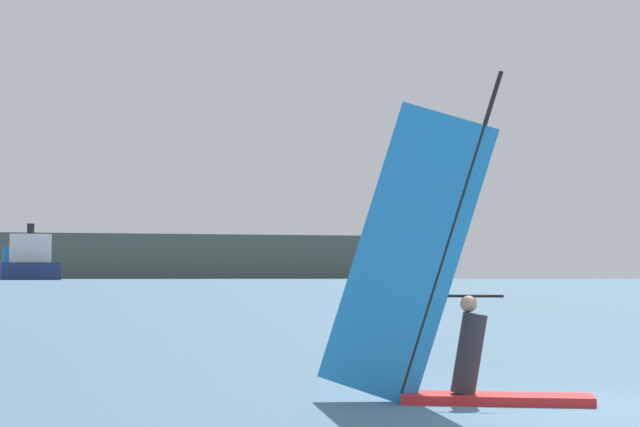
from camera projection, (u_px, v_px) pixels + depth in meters
name	position (u px, v px, depth m)	size (l,w,h in m)	color
ground_plane	(605.00, 406.00, 13.30)	(4000.00, 4000.00, 0.00)	#476B84
windsurfer	(452.00, 322.00, 13.75)	(3.50, 1.46, 4.41)	red
cargo_ship	(26.00, 267.00, 653.05)	(53.99, 179.64, 31.60)	navy
distant_headland	(180.00, 258.00, 1055.89)	(1220.43, 217.39, 40.39)	#4C564C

